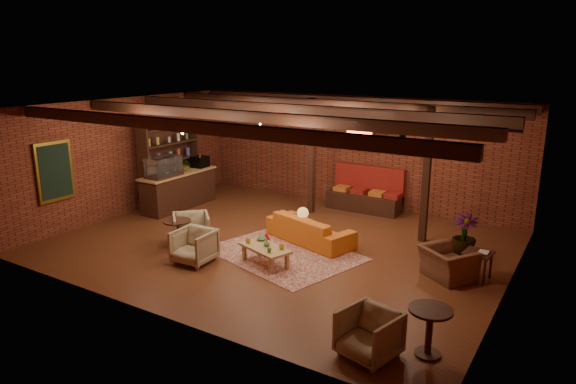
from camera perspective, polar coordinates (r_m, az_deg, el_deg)
The scene contains 29 objects.
floor at distance 12.17m, azimuth -1.00°, elevation -5.74°, with size 10.00×10.00×0.00m, color #402010.
ceiling at distance 11.45m, azimuth -1.07°, elevation 9.44°, with size 10.00×8.00×0.02m, color black.
wall_back at distance 15.15m, azimuth 7.22°, elevation 4.54°, with size 10.00×0.02×3.20m, color maroon.
wall_front at distance 8.75m, azimuth -15.42°, elevation -3.54°, with size 10.00×0.02×3.20m, color maroon.
wall_left at distance 14.96m, azimuth -17.38°, elevation 3.85°, with size 0.02×8.00×3.20m, color maroon.
wall_right at distance 10.01m, azimuth 23.81°, elevation -1.97°, with size 0.02×8.00×3.20m, color maroon.
ceiling_beams at distance 11.46m, azimuth -1.07°, elevation 8.84°, with size 9.80×6.40×0.22m, color black, non-canonical shape.
ceiling_pipe at distance 12.85m, azimuth 2.85°, elevation 8.44°, with size 0.12×0.12×9.60m, color black.
post_left at distance 14.19m, azimuth 2.63°, elevation 3.95°, with size 0.16×0.16×3.20m, color black.
post_right at distance 12.35m, azimuth 15.13°, elevation 1.80°, with size 0.16×0.16×3.20m, color black.
service_counter at distance 15.15m, azimuth -12.07°, elevation 1.24°, with size 0.80×2.50×1.60m, color black, non-canonical shape.
plant_counter at distance 15.14m, azimuth -11.36°, elevation 2.89°, with size 0.35×0.39×0.30m, color #337F33.
shelving_hutch at distance 15.41m, azimuth -12.97°, elevation 2.94°, with size 0.52×2.00×2.40m, color black, non-canonical shape.
chalkboard_menu at distance 13.55m, azimuth -24.49°, elevation 2.10°, with size 0.08×0.96×1.46m, color black.
banquette at distance 14.75m, azimuth 8.46°, elevation -0.16°, with size 2.10×0.70×1.00m, color maroon, non-canonical shape.
service_sign at distance 13.98m, azimuth 8.01°, elevation 6.77°, with size 0.86×0.06×0.30m, color #FF5119.
ceiling_spotlights at distance 11.48m, azimuth -1.06°, elevation 7.75°, with size 6.40×4.40×0.28m, color black, non-canonical shape.
rug at distance 11.55m, azimuth -0.43°, elevation -6.86°, with size 3.13×2.40×0.01m, color maroon.
sofa at distance 12.17m, azimuth 2.48°, elevation -4.11°, with size 2.24×0.88×0.65m, color #C6651B.
coffee_table at distance 10.89m, azimuth -2.56°, elevation -6.29°, with size 1.27×0.91×0.65m.
side_table_lamp at distance 12.07m, azimuth 1.65°, elevation -2.64°, with size 0.45×0.45×0.86m.
round_table_left at distance 12.05m, azimuth -12.18°, elevation -4.05°, with size 0.63×0.63×0.66m.
armchair_a at distance 12.15m, azimuth -10.69°, elevation -3.96°, with size 0.81×0.75×0.83m, color beige.
armchair_b at distance 11.15m, azimuth -10.40°, elevation -5.77°, with size 0.78×0.73×0.80m, color beige.
armchair_right at distance 10.68m, azimuth 17.34°, elevation -7.03°, with size 0.97×0.63×0.84m, color brown.
side_table_book at distance 10.80m, azimuth 20.38°, elevation -6.46°, with size 0.56×0.56×0.59m.
round_table_right at distance 7.97m, azimuth 15.46°, elevation -13.99°, with size 0.64×0.64×0.75m.
armchair_far at distance 7.82m, azimuth 8.99°, elevation -15.10°, with size 0.77×0.72×0.79m, color beige.
plant_tall at distance 11.76m, azimuth 19.38°, elevation -0.28°, with size 1.55×1.55×2.76m, color #4C7F4C.
Camera 1 is at (6.19, -9.57, 4.27)m, focal length 32.00 mm.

